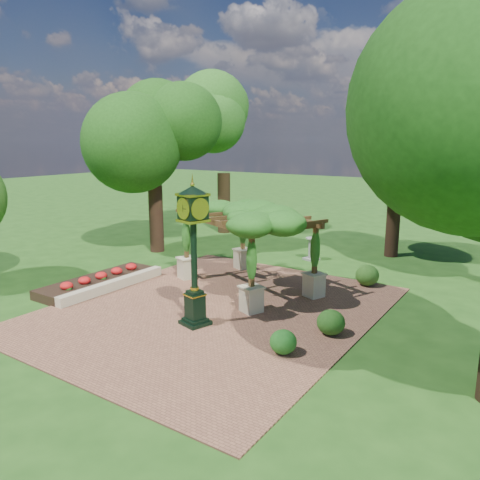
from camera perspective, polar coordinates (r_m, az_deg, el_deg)
The scene contains 13 objects.
ground at distance 15.63m, azimuth -5.17°, elevation -9.53°, with size 120.00×120.00×0.00m, color #1E4714.
brick_plaza at distance 16.36m, azimuth -2.95°, elevation -8.41°, with size 10.00×12.00×0.04m, color brown.
border_wall at distance 18.95m, azimuth -15.16°, elevation -5.35°, with size 0.35×5.00×0.40m, color #C6B793.
flower_bed at distance 19.62m, azimuth -16.90°, elevation -4.92°, with size 1.50×5.00×0.36m, color red.
pedestal_clock at distance 14.32m, azimuth -5.68°, elevation -0.34°, with size 1.08×1.08×4.48m.
pergola at distance 18.01m, azimuth 0.81°, elevation 2.79°, with size 6.36×5.24×3.45m.
sundial at distance 23.01m, azimuth 8.71°, elevation -1.24°, with size 0.77×0.77×1.11m.
shrub_front at distance 13.05m, azimuth 5.29°, elevation -12.27°, with size 0.74×0.74×0.67m, color #1E5D1A.
shrub_mid at distance 14.41m, azimuth 11.02°, elevation -9.82°, with size 0.85×0.85×0.76m, color #204C15.
shrub_back at distance 19.38m, azimuth 15.25°, elevation -4.18°, with size 0.92×0.92×0.83m, color #2B5A1A.
tree_west_near at distance 24.40m, azimuth -10.57°, elevation 12.78°, with size 4.83×4.83×8.91m.
tree_west_far at distance 29.21m, azimuth -2.04°, elevation 13.71°, with size 4.23×4.23×9.62m.
tree_north at distance 24.18m, azimuth 18.69°, elevation 9.96°, with size 3.59×3.59×7.47m.
Camera 1 is at (9.20, -11.25, 5.76)m, focal length 35.00 mm.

